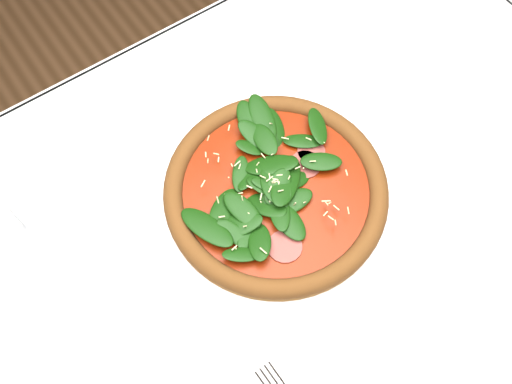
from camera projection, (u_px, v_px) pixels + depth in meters
ground at (257, 359)px, 1.42m from camera, size 6.00×6.00×0.00m
dining_table at (258, 279)px, 0.84m from camera, size 1.21×0.81×0.75m
plate at (275, 195)px, 0.78m from camera, size 0.35×0.35×0.01m
pizza at (276, 188)px, 0.76m from camera, size 0.40×0.40×0.04m
saucer_far at (319, 20)px, 0.92m from camera, size 0.12×0.12×0.01m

